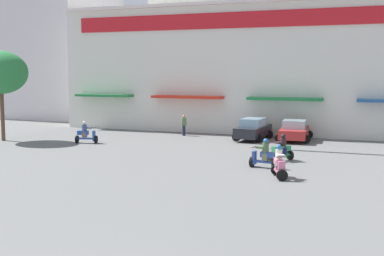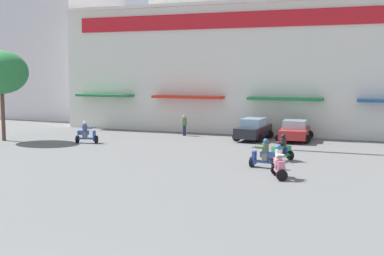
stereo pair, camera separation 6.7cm
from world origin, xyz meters
name	(u,v)px [view 2 (the right image)]	position (x,y,z in m)	size (l,w,h in m)	color
ground_plane	(214,184)	(0.00, 13.00, 0.00)	(128.00, 128.00, 0.00)	slate
colonial_building	(302,31)	(0.00, 36.79, 8.30)	(38.15, 18.65, 19.17)	silver
flank_building_left	(52,56)	(-27.38, 39.01, 6.55)	(12.21, 11.12, 13.10)	silver
plaza_tree_0	(1,73)	(-18.36, 20.87, 4.80)	(3.78, 3.61, 6.32)	brown
parked_car_0	(253,129)	(-1.89, 27.53, 0.77)	(2.39, 4.17, 1.55)	#22242B
parked_car_1	(295,130)	(0.96, 28.19, 0.74)	(2.58, 4.43, 1.48)	#AC2726
scooter_rider_3	(264,156)	(1.17, 17.40, 0.63)	(1.42, 0.72, 1.53)	black
scooter_rider_5	(282,150)	(1.63, 19.78, 0.61)	(1.29, 1.42, 1.48)	black
scooter_rider_6	(86,134)	(-12.17, 21.86, 0.63)	(1.56, 0.90, 1.51)	black
scooter_rider_7	(279,164)	(2.37, 15.28, 0.65)	(1.03, 1.50, 1.55)	black
pedestrian_1	(184,124)	(-7.42, 28.01, 0.89)	(0.52, 0.52, 1.59)	#20253A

